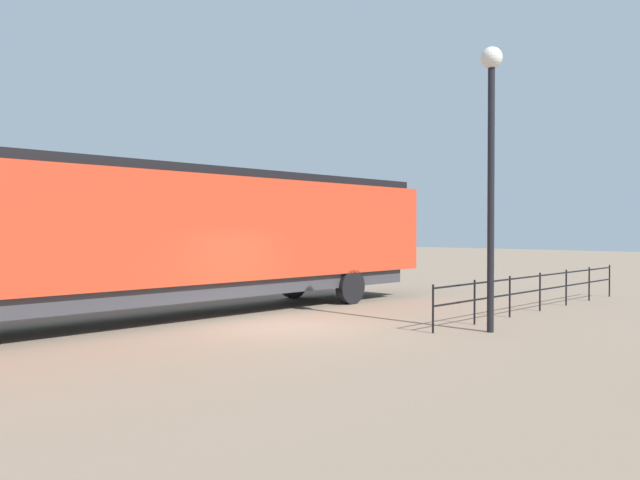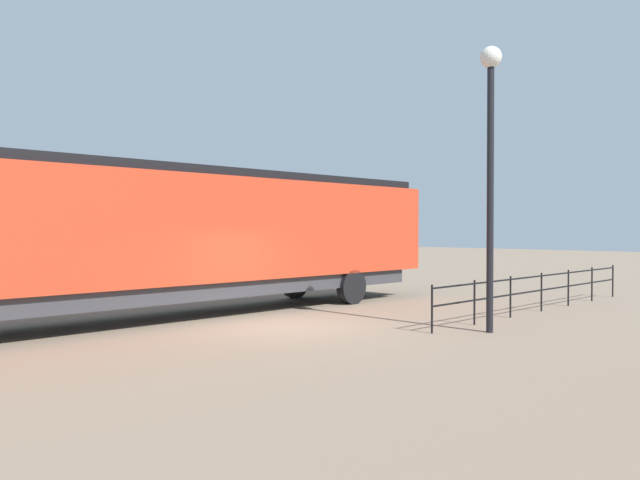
# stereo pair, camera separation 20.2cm
# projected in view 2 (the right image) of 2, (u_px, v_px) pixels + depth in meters

# --- Properties ---
(ground_plane) EXTENTS (120.00, 120.00, 0.00)m
(ground_plane) POSITION_uv_depth(u_px,v_px,m) (284.00, 327.00, 15.94)
(ground_plane) COLOR #84705B
(locomotive) EXTENTS (2.93, 18.99, 4.06)m
(locomotive) POSITION_uv_depth(u_px,v_px,m) (183.00, 233.00, 17.69)
(locomotive) COLOR red
(locomotive) RESTS_ON ground_plane
(lamp_post) EXTENTS (0.50, 0.50, 6.62)m
(lamp_post) POSITION_uv_depth(u_px,v_px,m) (491.00, 136.00, 14.97)
(lamp_post) COLOR black
(lamp_post) RESTS_ON ground_plane
(platform_fence) EXTENTS (0.05, 11.17, 1.12)m
(platform_fence) POSITION_uv_depth(u_px,v_px,m) (541.00, 286.00, 18.89)
(platform_fence) COLOR black
(platform_fence) RESTS_ON ground_plane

